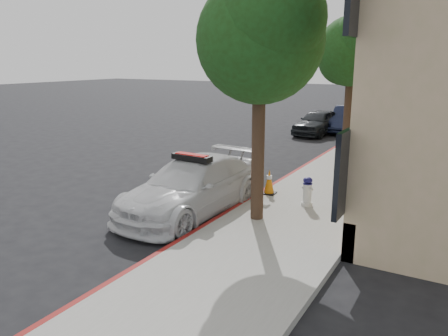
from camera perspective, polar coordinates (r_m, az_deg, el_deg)
ground at (r=13.60m, az=-3.12°, el=-2.42°), size 120.00×120.00×0.00m
sidewalk at (r=21.56m, az=19.97°, el=3.08°), size 3.20×50.00×0.15m
curb_strip at (r=21.86m, az=16.00°, el=3.52°), size 0.12×50.00×0.15m
tree_near at (r=9.87m, az=4.86°, el=16.50°), size 2.92×2.82×5.62m
tree_mid at (r=17.44m, az=16.44°, el=14.49°), size 2.77×2.64×5.43m
tree_far at (r=25.28m, az=20.93°, el=14.32°), size 3.10×3.00×5.81m
police_car at (r=11.17m, az=-4.16°, el=-2.37°), size 2.19×4.87×1.53m
parked_car_mid at (r=23.51m, az=12.19°, el=5.88°), size 1.91×4.00×1.32m
parked_car_far at (r=24.86m, az=15.88°, el=6.16°), size 1.97×4.33×1.38m
fire_hydrant at (r=11.45m, az=10.82°, el=-3.07°), size 0.33×0.29×0.77m
traffic_cone at (r=12.34m, az=5.92°, el=-1.79°), size 0.39×0.39×0.70m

